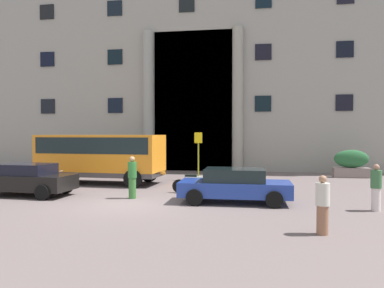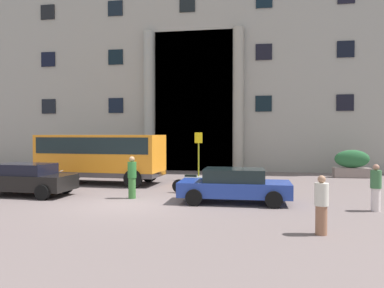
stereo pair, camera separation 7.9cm
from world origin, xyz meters
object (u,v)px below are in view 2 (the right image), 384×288
(orange_minibus, at_px, (101,154))
(white_taxi_kerbside, at_px, (234,185))
(hedge_planter_entrance_left, at_px, (62,162))
(hedge_planter_far_east, at_px, (119,163))
(pedestrian_woman_with_bag, at_px, (321,205))
(motorcycle_near_kerb, at_px, (194,183))
(pedestrian_man_crossing, at_px, (376,188))
(bus_stop_sign, at_px, (199,151))
(pedestrian_man_red_shirt, at_px, (132,177))
(hedge_planter_west, at_px, (352,164))
(motorcycle_far_end, at_px, (48,180))
(parked_estate_mid, at_px, (26,179))

(orange_minibus, bearing_deg, white_taxi_kerbside, -28.06)
(hedge_planter_entrance_left, height_order, hedge_planter_far_east, hedge_planter_entrance_left)
(pedestrian_woman_with_bag, bearing_deg, hedge_planter_far_east, -137.72)
(orange_minibus, relative_size, hedge_planter_entrance_left, 4.22)
(motorcycle_near_kerb, relative_size, pedestrian_man_crossing, 1.28)
(orange_minibus, bearing_deg, bus_stop_sign, 27.03)
(hedge_planter_entrance_left, relative_size, pedestrian_man_red_shirt, 0.91)
(white_taxi_kerbside, bearing_deg, hedge_planter_entrance_left, 142.87)
(bus_stop_sign, height_order, pedestrian_woman_with_bag, bus_stop_sign)
(hedge_planter_entrance_left, xyz_separation_m, pedestrian_woman_with_bag, (14.49, -13.33, 0.02))
(hedge_planter_entrance_left, xyz_separation_m, white_taxi_kerbside, (12.02, -9.13, -0.08))
(hedge_planter_west, xyz_separation_m, pedestrian_man_crossing, (-1.76, -10.21, -0.00))
(hedge_planter_west, height_order, white_taxi_kerbside, hedge_planter_west)
(hedge_planter_far_east, relative_size, motorcycle_far_end, 0.98)
(bus_stop_sign, distance_m, pedestrian_man_crossing, 10.35)
(pedestrian_man_crossing, height_order, pedestrian_woman_with_bag, pedestrian_man_crossing)
(bus_stop_sign, xyz_separation_m, hedge_planter_west, (8.95, 2.82, -0.87))
(motorcycle_near_kerb, relative_size, motorcycle_far_end, 1.09)
(bus_stop_sign, distance_m, motorcycle_near_kerb, 4.79)
(pedestrian_man_crossing, bearing_deg, motorcycle_far_end, -175.44)
(hedge_planter_west, bearing_deg, pedestrian_man_crossing, -99.79)
(white_taxi_kerbside, bearing_deg, pedestrian_woman_with_bag, -59.41)
(hedge_planter_entrance_left, distance_m, white_taxi_kerbside, 15.09)
(bus_stop_sign, relative_size, hedge_planter_west, 1.29)
(hedge_planter_far_east, relative_size, motorcycle_near_kerb, 0.89)
(white_taxi_kerbside, bearing_deg, motorcycle_far_end, 167.60)
(motorcycle_far_end, bearing_deg, pedestrian_woman_with_bag, -42.10)
(hedge_planter_entrance_left, xyz_separation_m, pedestrian_man_red_shirt, (7.84, -8.85, 0.11))
(motorcycle_near_kerb, distance_m, pedestrian_man_crossing, 7.29)
(hedge_planter_west, distance_m, motorcycle_far_end, 17.17)
(motorcycle_far_end, relative_size, pedestrian_man_crossing, 1.17)
(motorcycle_near_kerb, height_order, pedestrian_man_crossing, pedestrian_man_crossing)
(motorcycle_far_end, bearing_deg, parked_estate_mid, -104.77)
(motorcycle_near_kerb, distance_m, pedestrian_woman_with_bag, 7.57)
(white_taxi_kerbside, bearing_deg, motorcycle_near_kerb, 133.74)
(motorcycle_far_end, bearing_deg, pedestrian_man_crossing, -24.95)
(hedge_planter_entrance_left, relative_size, parked_estate_mid, 0.38)
(motorcycle_far_end, bearing_deg, orange_minibus, 43.63)
(hedge_planter_far_east, bearing_deg, bus_stop_sign, -27.48)
(bus_stop_sign, xyz_separation_m, hedge_planter_entrance_left, (-9.67, 2.54, -0.92))
(hedge_planter_west, xyz_separation_m, pedestrian_man_red_shirt, (-10.79, -9.13, 0.06))
(hedge_planter_far_east, distance_m, parked_estate_mid, 9.41)
(bus_stop_sign, bearing_deg, hedge_planter_west, 17.45)
(hedge_planter_far_east, distance_m, pedestrian_woman_with_bag, 17.45)
(hedge_planter_entrance_left, bearing_deg, motorcycle_near_kerb, -35.22)
(hedge_planter_far_east, relative_size, pedestrian_woman_with_bag, 1.18)
(orange_minibus, distance_m, hedge_planter_entrance_left, 6.73)
(motorcycle_far_end, xyz_separation_m, pedestrian_man_crossing, (13.71, -2.76, 0.35))
(motorcycle_far_end, bearing_deg, motorcycle_near_kerb, -13.43)
(hedge_planter_entrance_left, xyz_separation_m, motorcycle_near_kerb, (10.13, -7.15, -0.30))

